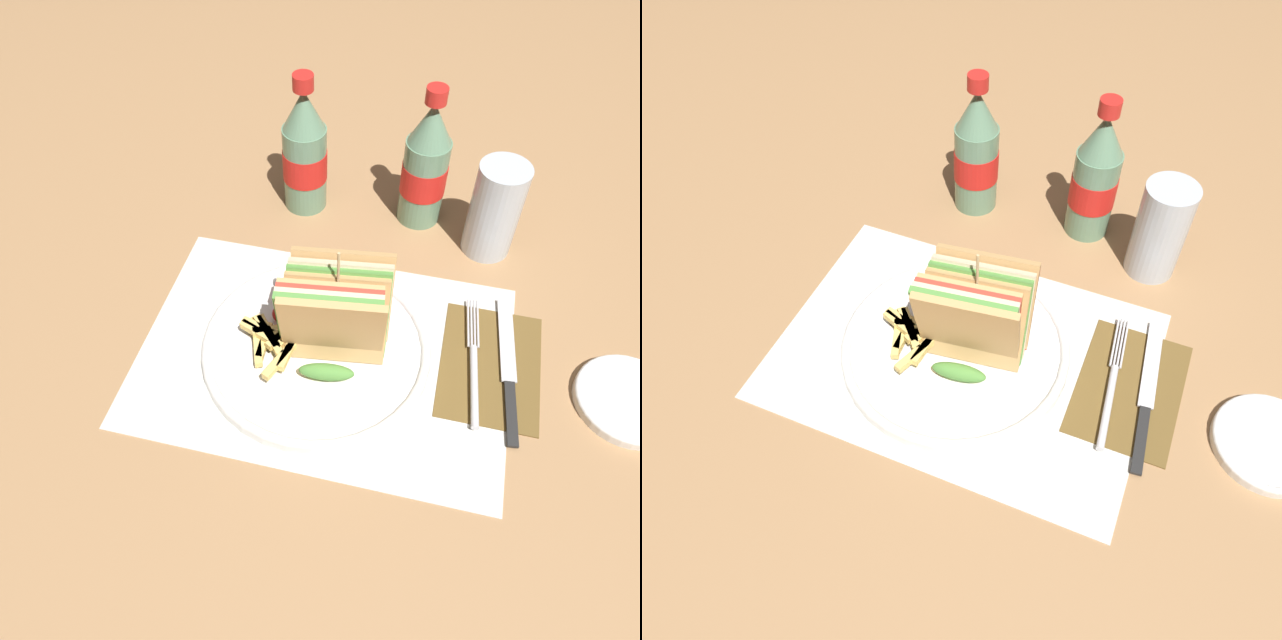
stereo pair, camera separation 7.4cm
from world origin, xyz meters
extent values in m
plane|color=#9E754C|center=(0.00, 0.00, 0.00)|extent=(4.00, 4.00, 0.00)
cube|color=silver|center=(-0.01, -0.03, 0.00)|extent=(0.44, 0.32, 0.00)
cylinder|color=white|center=(-0.02, -0.03, 0.01)|extent=(0.28, 0.28, 0.01)
torus|color=white|center=(-0.02, -0.03, 0.01)|extent=(0.28, 0.28, 0.01)
cube|color=tan|center=(0.00, -0.05, 0.08)|extent=(0.12, 0.05, 0.11)
cube|color=#518E3D|center=(-0.01, -0.04, 0.08)|extent=(0.12, 0.05, 0.11)
cube|color=beige|center=(-0.01, -0.03, 0.08)|extent=(0.12, 0.05, 0.11)
cube|color=red|center=(-0.01, -0.02, 0.07)|extent=(0.12, 0.05, 0.11)
cube|color=tan|center=(-0.01, -0.02, 0.07)|extent=(0.12, 0.05, 0.11)
ellipsoid|color=#518E3D|center=(0.00, -0.07, 0.03)|extent=(0.07, 0.03, 0.02)
cube|color=tan|center=(0.00, -0.03, 0.07)|extent=(0.12, 0.05, 0.11)
cube|color=#518E3D|center=(0.00, -0.02, 0.07)|extent=(0.12, 0.05, 0.11)
cube|color=beige|center=(0.00, -0.01, 0.08)|extent=(0.12, 0.05, 0.11)
cube|color=red|center=(0.00, 0.00, 0.08)|extent=(0.12, 0.05, 0.11)
cube|color=tan|center=(0.00, 0.00, 0.08)|extent=(0.12, 0.05, 0.11)
ellipsoid|color=#518E3D|center=(0.00, -0.03, 0.03)|extent=(0.07, 0.03, 0.02)
cylinder|color=tan|center=(0.00, -0.02, 0.10)|extent=(0.00, 0.00, 0.15)
cube|color=#E5C166|center=(-0.08, -0.04, 0.02)|extent=(0.06, 0.06, 0.01)
cube|color=#E5C166|center=(-0.08, -0.04, 0.02)|extent=(0.01, 0.05, 0.01)
cube|color=#E5C166|center=(-0.09, -0.06, 0.02)|extent=(0.02, 0.05, 0.01)
cube|color=#E5C166|center=(-0.06, -0.02, 0.02)|extent=(0.03, 0.07, 0.01)
cube|color=#E5C166|center=(-0.08, -0.04, 0.03)|extent=(0.05, 0.05, 0.01)
cube|color=#E5C166|center=(-0.05, -0.07, 0.03)|extent=(0.03, 0.07, 0.01)
cube|color=#E5C166|center=(-0.09, -0.04, 0.03)|extent=(0.06, 0.03, 0.01)
cube|color=#E5C166|center=(-0.07, -0.03, 0.03)|extent=(0.05, 0.03, 0.01)
cube|color=#E5C166|center=(-0.09, -0.04, 0.03)|extent=(0.06, 0.03, 0.01)
cube|color=#E5C166|center=(-0.08, -0.04, 0.03)|extent=(0.04, 0.04, 0.01)
cube|color=#E5C166|center=(-0.06, -0.03, 0.03)|extent=(0.04, 0.06, 0.01)
cube|color=#E5C166|center=(-0.05, -0.05, 0.03)|extent=(0.02, 0.07, 0.01)
ellipsoid|color=maroon|center=(-0.07, 0.00, 0.03)|extent=(0.04, 0.03, 0.01)
cube|color=brown|center=(0.19, 0.00, 0.00)|extent=(0.12, 0.17, 0.00)
cylinder|color=silver|center=(0.17, -0.04, 0.01)|extent=(0.02, 0.11, 0.01)
cylinder|color=silver|center=(0.15, 0.05, 0.01)|extent=(0.01, 0.07, 0.00)
cylinder|color=silver|center=(0.16, 0.05, 0.01)|extent=(0.01, 0.07, 0.00)
cylinder|color=silver|center=(0.16, 0.05, 0.01)|extent=(0.01, 0.07, 0.00)
cylinder|color=silver|center=(0.17, 0.06, 0.01)|extent=(0.01, 0.07, 0.00)
cube|color=black|center=(0.21, -0.06, 0.01)|extent=(0.02, 0.09, 0.00)
cube|color=silver|center=(0.20, 0.04, 0.01)|extent=(0.03, 0.13, 0.00)
cylinder|color=slate|center=(-0.10, 0.24, 0.06)|extent=(0.06, 0.06, 0.13)
cylinder|color=red|center=(-0.10, 0.24, 0.07)|extent=(0.06, 0.06, 0.04)
cone|color=slate|center=(-0.10, 0.24, 0.16)|extent=(0.06, 0.06, 0.06)
cylinder|color=red|center=(-0.10, 0.24, 0.20)|extent=(0.03, 0.03, 0.02)
cylinder|color=slate|center=(0.06, 0.25, 0.06)|extent=(0.06, 0.06, 0.13)
cylinder|color=red|center=(0.06, 0.25, 0.07)|extent=(0.06, 0.06, 0.04)
cone|color=slate|center=(0.06, 0.25, 0.16)|extent=(0.06, 0.06, 0.06)
cylinder|color=red|center=(0.06, 0.25, 0.20)|extent=(0.03, 0.03, 0.02)
cylinder|color=silver|center=(0.16, 0.20, 0.07)|extent=(0.07, 0.07, 0.14)
cylinder|color=black|center=(0.16, 0.20, 0.02)|extent=(0.06, 0.06, 0.05)
cylinder|color=white|center=(0.34, -0.02, 0.01)|extent=(0.12, 0.12, 0.01)
torus|color=white|center=(0.34, -0.02, 0.01)|extent=(0.12, 0.12, 0.01)
camera|label=1|loc=(0.09, -0.46, 0.62)|focal=35.00mm
camera|label=2|loc=(0.16, -0.44, 0.62)|focal=35.00mm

